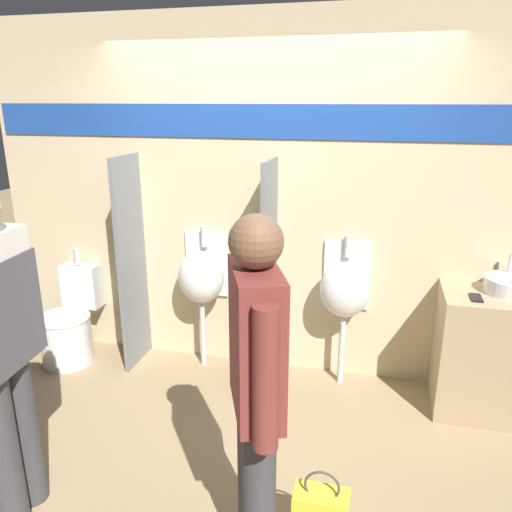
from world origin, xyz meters
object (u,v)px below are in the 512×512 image
object	(u,v)px
urinal_near_counter	(202,277)
person_with_lanyard	(256,386)
urinal_far	(345,289)
toilet	(70,326)
sink_basin	(512,286)
cell_phone	(476,298)

from	to	relation	value
urinal_near_counter	person_with_lanyard	size ratio (longest dim) A/B	0.68
urinal_near_counter	urinal_far	distance (m)	1.11
urinal_far	toilet	xyz separation A→B (m)	(-2.22, -0.18, -0.47)
sink_basin	urinal_near_counter	xyz separation A→B (m)	(-2.20, 0.06, -0.15)
cell_phone	urinal_far	xyz separation A→B (m)	(-0.85, 0.22, -0.10)
urinal_near_counter	toilet	world-z (taller)	urinal_near_counter
cell_phone	urinal_far	world-z (taller)	urinal_far
person_with_lanyard	urinal_far	bearing A→B (deg)	-31.32
cell_phone	sink_basin	bearing A→B (deg)	33.39
person_with_lanyard	cell_phone	bearing A→B (deg)	-60.07
sink_basin	person_with_lanyard	world-z (taller)	person_with_lanyard
urinal_far	toilet	world-z (taller)	urinal_far
urinal_near_counter	toilet	xyz separation A→B (m)	(-1.11, -0.18, -0.47)
sink_basin	urinal_far	distance (m)	1.10
urinal_near_counter	urinal_far	xyz separation A→B (m)	(1.11, 0.00, 0.00)
sink_basin	cell_phone	world-z (taller)	sink_basin
toilet	person_with_lanyard	size ratio (longest dim) A/B	0.54
sink_basin	toilet	world-z (taller)	sink_basin
person_with_lanyard	urinal_near_counter	bearing A→B (deg)	4.81
urinal_far	toilet	distance (m)	2.28
sink_basin	person_with_lanyard	bearing A→B (deg)	-130.11
cell_phone	toilet	distance (m)	3.12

